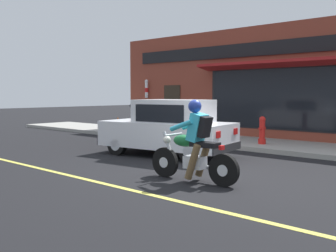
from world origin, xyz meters
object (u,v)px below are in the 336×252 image
(fire_hydrant, at_px, (262,130))
(traffic_cone, at_px, (118,123))
(car_hatchback, at_px, (168,128))
(motorcycle_with_rider, at_px, (194,148))

(fire_hydrant, relative_size, traffic_cone, 1.47)
(car_hatchback, distance_m, fire_hydrant, 3.33)
(traffic_cone, bearing_deg, motorcycle_with_rider, -122.57)
(motorcycle_with_rider, distance_m, car_hatchback, 3.31)
(motorcycle_with_rider, xyz_separation_m, traffic_cone, (5.32, 8.32, -0.25))
(motorcycle_with_rider, height_order, fire_hydrant, motorcycle_with_rider)
(fire_hydrant, xyz_separation_m, traffic_cone, (0.12, 7.03, -0.14))
(car_hatchback, relative_size, traffic_cone, 6.60)
(car_hatchback, xyz_separation_m, traffic_cone, (3.20, 5.78, -0.33))
(motorcycle_with_rider, xyz_separation_m, car_hatchback, (2.12, 2.54, 0.09))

